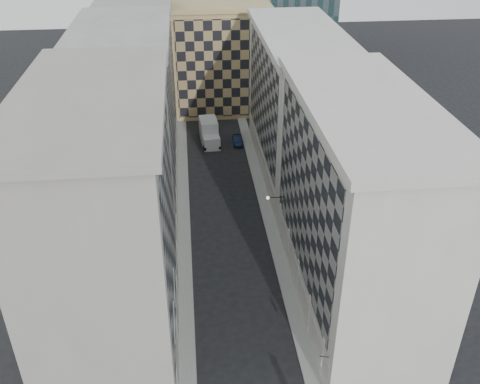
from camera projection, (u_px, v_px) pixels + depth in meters
sidewalk_west at (184, 219)px, 66.19m from camera, size 1.50×100.00×0.15m
sidewalk_east at (268, 214)px, 67.12m from camera, size 1.50×100.00×0.15m
bldg_left_a at (110, 231)px, 43.44m from camera, size 10.80×22.80×23.70m
bldg_left_b at (130, 128)px, 62.52m from camera, size 10.80×22.80×22.70m
bldg_left_c at (141, 73)px, 81.60m from camera, size 10.80×22.80×21.70m
bldg_right_a at (354, 206)px, 49.56m from camera, size 10.80×26.80×20.70m
bldg_right_b at (298, 104)px, 72.91m from camera, size 10.80×28.80×19.70m
tan_block at (219, 55)px, 94.49m from camera, size 16.80×14.80×18.80m
flagpoles_left at (174, 304)px, 41.55m from camera, size 0.10×6.33×2.33m
bracket_lamp at (269, 198)px, 58.79m from camera, size 1.98×0.36×0.36m
box_truck at (209, 133)px, 84.77m from camera, size 3.12×6.65×3.55m
dark_car at (237, 140)px, 84.74m from camera, size 1.34×3.82×1.26m
shop_sign at (322, 360)px, 42.11m from camera, size 0.75×0.65×0.74m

